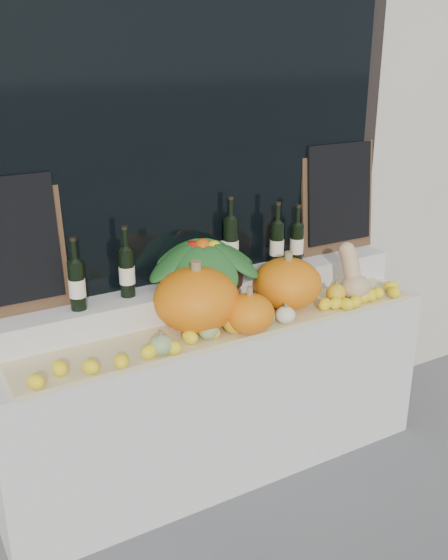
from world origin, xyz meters
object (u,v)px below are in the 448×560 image
at_px(pumpkin_left, 197,299).
at_px(produce_bowl, 203,261).
at_px(butternut_squash, 353,277).
at_px(wine_bottle_tall, 231,245).
at_px(pumpkin_right, 287,283).

distance_m(pumpkin_left, produce_bowl, 0.28).
distance_m(butternut_squash, wine_bottle_tall, 0.67).
relative_size(pumpkin_right, produce_bowl, 0.56).
height_order(pumpkin_left, produce_bowl, produce_bowl).
relative_size(pumpkin_left, produce_bowl, 0.65).
bearing_deg(pumpkin_left, wine_bottle_tall, 37.77).
distance_m(produce_bowl, wine_bottle_tall, 0.20).
bearing_deg(butternut_squash, produce_bowl, 157.90).
distance_m(pumpkin_right, wine_bottle_tall, 0.36).
xyz_separation_m(butternut_squash, wine_bottle_tall, (-0.55, 0.34, 0.17)).
bearing_deg(butternut_squash, wine_bottle_tall, 147.86).
height_order(pumpkin_right, wine_bottle_tall, wine_bottle_tall).
height_order(pumpkin_right, produce_bowl, produce_bowl).
xyz_separation_m(pumpkin_left, produce_bowl, (0.15, 0.22, 0.10)).
xyz_separation_m(produce_bowl, wine_bottle_tall, (0.19, 0.04, 0.04)).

